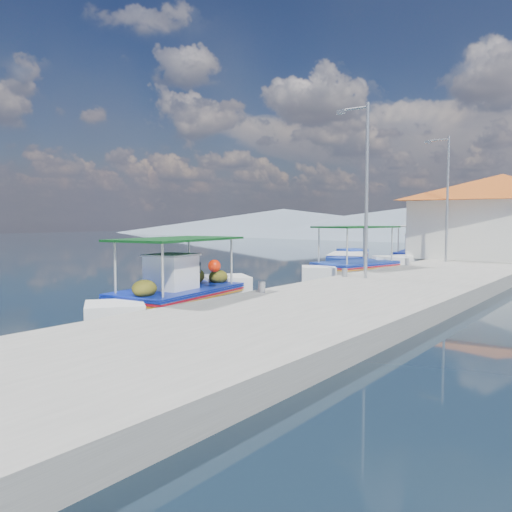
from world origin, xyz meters
The scene contains 10 objects.
ground centered at (0.00, 0.00, 0.00)m, with size 160.00×160.00×0.00m, color black.
quay centered at (5.90, 6.00, 0.25)m, with size 5.00×44.00×0.50m, color #A3A198.
bollards centered at (3.80, 5.25, 0.65)m, with size 0.20×17.20×0.30m.
main_caique centered at (2.11, -4.53, 0.43)m, with size 2.58×6.77×2.25m.
caique_green_canopy centered at (2.32, 5.96, 0.37)m, with size 2.94×6.49×2.49m.
caique_blue_hull centered at (-0.29, 10.47, 0.30)m, with size 3.26×5.82×1.11m.
caique_far centered at (1.76, 15.02, 0.45)m, with size 2.86×6.77×2.41m.
harbor_building centered at (6.20, 15.00, 2.78)m, with size 10.49×10.49×4.40m.
lamp_post_near centered at (4.51, 2.00, 3.85)m, with size 1.21×0.14×6.00m.
lamp_post_far centered at (4.51, 11.00, 3.85)m, with size 1.21×0.14×6.00m.
Camera 1 is at (12.42, -14.79, 2.54)m, focal length 36.92 mm.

